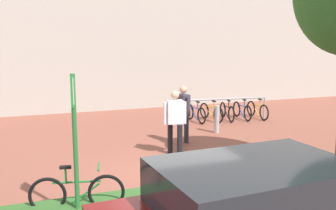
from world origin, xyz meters
TOP-DOWN VIEW (x-y plane):
  - ground_plane at (0.00, 0.00)m, footprint 60.00×60.00m
  - planter_strip at (-0.57, -1.53)m, footprint 7.00×1.10m
  - parking_sign_post at (-2.19, -1.53)m, footprint 0.12×0.36m
  - bike_at_sign at (-2.16, -1.31)m, footprint 1.66×0.50m
  - bike_rack_cluster at (4.23, 4.91)m, footprint 3.19×1.80m
  - bollard_steel at (2.90, 3.15)m, footprint 0.16×0.16m
  - person_suited_dark at (1.33, 2.24)m, footprint 0.45×0.60m
  - person_shirt_white at (0.71, 1.31)m, footprint 0.60×0.51m

SIDE VIEW (x-z plane):
  - ground_plane at x=0.00m, z-range 0.00..0.00m
  - planter_strip at x=-0.57m, z-range 0.00..0.16m
  - bike_rack_cluster at x=4.23m, z-range -0.07..0.76m
  - bike_at_sign at x=-2.16m, z-range -0.08..0.78m
  - bollard_steel at x=2.90m, z-range 0.00..0.90m
  - person_suited_dark at x=1.33m, z-range 0.12..1.84m
  - person_shirt_white at x=0.71m, z-range 0.12..1.84m
  - parking_sign_post at x=-2.19m, z-range 0.38..2.86m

